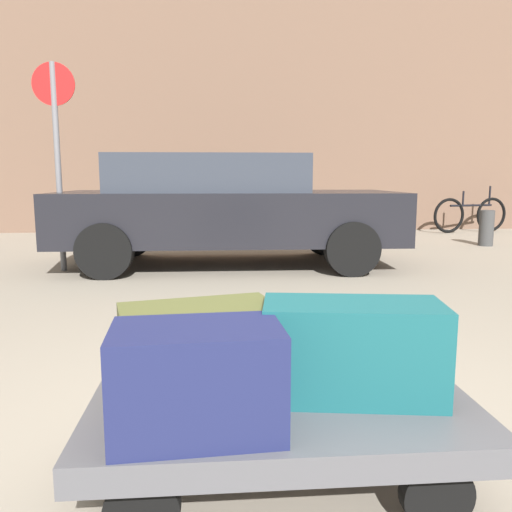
# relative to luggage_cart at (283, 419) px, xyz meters

# --- Properties ---
(ground_plane) EXTENTS (60.00, 60.00, 0.00)m
(ground_plane) POSITION_rel_luggage_cart_xyz_m (0.00, 0.00, -0.27)
(ground_plane) COLOR gray
(luggage_cart) EXTENTS (1.40, 0.76, 0.34)m
(luggage_cart) POSITION_rel_luggage_cart_xyz_m (0.00, 0.00, 0.00)
(luggage_cart) COLOR #4C4C51
(luggage_cart) RESTS_ON ground_plane
(duffel_bag_teal_stacked_top) EXTENTS (0.68, 0.38, 0.36)m
(duffel_bag_teal_stacked_top) POSITION_rel_luggage_cart_xyz_m (0.26, 0.03, 0.25)
(duffel_bag_teal_stacked_top) COLOR #144C51
(duffel_bag_teal_stacked_top) RESTS_ON luggage_cart
(duffel_bag_olive_rear_left) EXTENTS (0.64, 0.46, 0.32)m
(duffel_bag_olive_rear_left) POSITION_rel_luggage_cart_xyz_m (-0.30, 0.13, 0.23)
(duffel_bag_olive_rear_left) COLOR #4C5128
(duffel_bag_olive_rear_left) RESTS_ON luggage_cart
(duffel_bag_navy_center) EXTENTS (0.55, 0.36, 0.35)m
(duffel_bag_navy_center) POSITION_rel_luggage_cart_xyz_m (-0.30, -0.20, 0.24)
(duffel_bag_navy_center) COLOR #191E47
(duffel_bag_navy_center) RESTS_ON luggage_cart
(parked_car) EXTENTS (4.33, 1.98, 1.42)m
(parked_car) POSITION_rel_luggage_cart_xyz_m (-0.11, 4.94, 0.49)
(parked_car) COLOR black
(parked_car) RESTS_ON ground_plane
(bicycle_leaning) EXTENTS (1.74, 0.40, 0.96)m
(bicycle_leaning) POSITION_rel_luggage_cart_xyz_m (5.09, 8.57, 0.10)
(bicycle_leaning) COLOR black
(bicycle_leaning) RESTS_ON ground_plane
(bollard_kerb_near) EXTENTS (0.24, 0.24, 0.60)m
(bollard_kerb_near) POSITION_rel_luggage_cart_xyz_m (2.90, 6.50, 0.03)
(bollard_kerb_near) COLOR #383838
(bollard_kerb_near) RESTS_ON ground_plane
(bollard_kerb_mid) EXTENTS (0.24, 0.24, 0.60)m
(bollard_kerb_mid) POSITION_rel_luggage_cart_xyz_m (4.31, 6.50, 0.03)
(bollard_kerb_mid) COLOR #383838
(bollard_kerb_mid) RESTS_ON ground_plane
(no_parking_sign) EXTENTS (0.50, 0.07, 2.48)m
(no_parking_sign) POSITION_rel_luggage_cart_xyz_m (-2.11, 4.70, 1.26)
(no_parking_sign) COLOR slate
(no_parking_sign) RESTS_ON ground_plane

